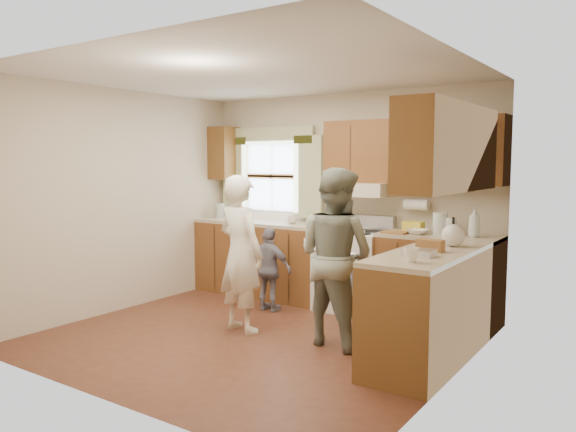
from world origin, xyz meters
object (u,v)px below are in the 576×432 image
Objects in this scene: woman_right at (335,256)px; child at (270,269)px; stove at (354,269)px; woman_left at (241,254)px.

woman_right is 1.71× the size of child.
stove is at bearing -146.09° from child.
child is (-0.76, -0.59, 0.01)m from stove.
woman_left is (-0.55, -1.35, 0.31)m from stove.
woman_left is at bearing 101.18° from child.
woman_left is at bearing 20.72° from woman_right.
woman_right reaches higher than child.
woman_right is at bearing -70.33° from stove.
woman_right is (0.41, -1.16, 0.35)m from stove.
child is at bearing -142.32° from stove.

